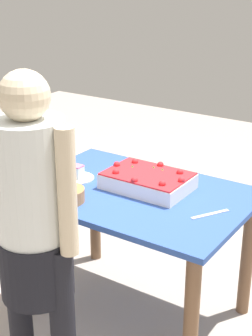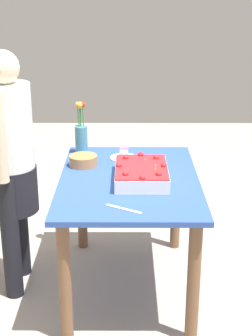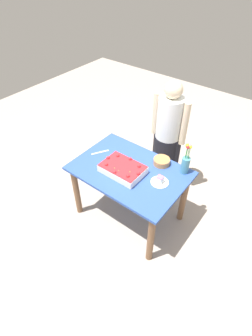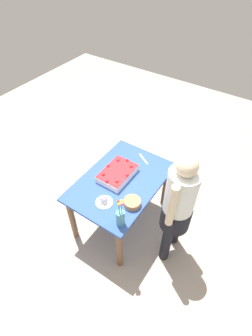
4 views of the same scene
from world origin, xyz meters
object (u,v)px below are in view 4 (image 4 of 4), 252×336
Objects in this scene: person_standing at (178,205)px; serving_plate_with_slice at (104,201)px; fruit_bowl at (132,203)px; sheet_cake at (118,173)px; flower_vase at (120,216)px; cake_knife at (144,159)px.

serving_plate_with_slice is at bearing 25.21° from person_standing.
fruit_bowl is (0.14, -0.26, 0.01)m from serving_plate_with_slice.
person_standing is at bearing -95.16° from sheet_cake.
person_standing reaches higher than serving_plate_with_slice.
person_standing is at bearing -41.74° from flower_vase.
sheet_cake is 2.47× the size of fruit_bowl.
person_standing is (0.32, -0.68, 0.09)m from serving_plate_with_slice.
serving_plate_with_slice is at bearing -164.98° from sheet_cake.
cake_knife is at bearing 0.31° from serving_plate_with_slice.
flower_vase is at bearing -172.62° from fruit_bowl.
person_standing reaches higher than sheet_cake.
cake_knife is at bearing -13.79° from sheet_cake.
flower_vase is (-0.51, -0.39, 0.08)m from sheet_cake.
sheet_cake is 0.44m from fruit_bowl.
fruit_bowl is 0.47m from person_standing.
fruit_bowl is at bearing 7.38° from flower_vase.
sheet_cake is 0.42m from cake_knife.
cake_knife is 0.97m from flower_vase.
serving_plate_with_slice reaches higher than cake_knife.
fruit_bowl is at bearing 23.02° from person_standing.
cake_knife is (0.41, -0.10, -0.04)m from sheet_cake.
sheet_cake is 1.24× the size of flower_vase.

